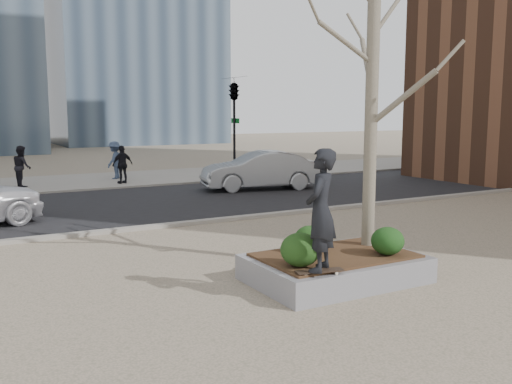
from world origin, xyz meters
TOP-DOWN VIEW (x-y plane):
  - ground at (0.00, 0.00)m, footprint 120.00×120.00m
  - street at (0.00, 10.00)m, footprint 60.00×8.00m
  - far_sidewalk at (0.00, 17.00)m, footprint 60.00×6.00m
  - planter at (1.00, 0.00)m, footprint 3.00×2.00m
  - planter_mulch at (1.00, 0.00)m, footprint 2.70×1.70m
  - sycamore_tree at (2.00, 0.30)m, footprint 2.80×2.80m
  - shrub_left at (0.00, -0.36)m, footprint 0.66×0.66m
  - shrub_middle at (0.72, 0.40)m, footprint 0.56×0.56m
  - shrub_right at (1.78, -0.48)m, footprint 0.59×0.59m
  - skateboard at (0.07, -0.81)m, footprint 0.81×0.37m
  - skateboarder at (0.07, -0.81)m, footprint 0.84×0.81m
  - car_silver at (5.79, 11.06)m, footprint 4.72×2.55m
  - car_third at (16.47, 11.68)m, footprint 4.23×2.31m
  - pedestrian_a at (-2.15, 16.27)m, footprint 0.71×0.87m
  - pedestrian_b at (1.84, 17.20)m, footprint 1.19×1.21m
  - pedestrian_c at (1.67, 15.41)m, footprint 1.00×0.62m
  - traffic_light_far at (6.50, 14.60)m, footprint 0.60×2.48m

SIDE VIEW (x-z plane):
  - ground at x=0.00m, z-range 0.00..0.00m
  - street at x=0.00m, z-range 0.00..0.02m
  - far_sidewalk at x=0.00m, z-range 0.00..0.02m
  - planter at x=1.00m, z-range 0.00..0.45m
  - planter_mulch at x=1.00m, z-range 0.45..0.49m
  - skateboard at x=0.07m, z-range 0.45..0.53m
  - car_third at x=16.47m, z-range 0.02..1.18m
  - shrub_middle at x=0.72m, z-range 0.49..0.96m
  - shrub_right at x=1.78m, z-range 0.49..0.99m
  - car_silver at x=5.79m, z-range 0.02..1.50m
  - shrub_left at x=0.00m, z-range 0.49..1.05m
  - pedestrian_c at x=1.67m, z-range 0.02..1.61m
  - pedestrian_a at x=-2.15m, z-range 0.02..1.67m
  - pedestrian_b at x=1.84m, z-range 0.02..1.69m
  - skateboarder at x=0.07m, z-range 0.53..2.46m
  - traffic_light_far at x=6.50m, z-range 0.00..4.50m
  - sycamore_tree at x=2.00m, z-range 0.49..7.09m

